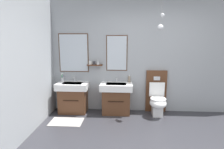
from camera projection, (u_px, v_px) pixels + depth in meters
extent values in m
cube|color=#999EA3|center=(148.00, 57.00, 4.55)|extent=(4.77, 0.12, 2.63)
cube|color=#4C301E|center=(74.00, 53.00, 4.58)|extent=(0.71, 0.02, 0.91)
cube|color=silver|center=(74.00, 53.00, 4.57)|extent=(0.67, 0.01, 0.87)
cube|color=#4C301E|center=(117.00, 53.00, 4.52)|extent=(0.50, 0.02, 0.83)
cube|color=silver|center=(117.00, 53.00, 4.51)|extent=(0.46, 0.01, 0.79)
cube|color=#56331E|center=(95.00, 65.00, 4.53)|extent=(0.36, 0.14, 0.02)
cylinder|color=white|center=(90.00, 63.00, 4.53)|extent=(0.08, 0.08, 0.08)
cylinder|color=#333338|center=(94.00, 63.00, 4.52)|extent=(0.06, 0.06, 0.08)
cone|color=silver|center=(98.00, 62.00, 4.51)|extent=(0.06, 0.06, 0.12)
cylinder|color=gray|center=(161.00, 9.00, 3.85)|extent=(0.01, 0.01, 0.62)
sphere|color=silver|center=(160.00, 27.00, 3.92)|extent=(0.12, 0.12, 0.12)
cylinder|color=gray|center=(163.00, 3.00, 3.91)|extent=(0.01, 0.01, 0.37)
sphere|color=silver|center=(162.00, 15.00, 3.95)|extent=(0.08, 0.08, 0.08)
cube|color=#999EA3|center=(1.00, 69.00, 2.77)|extent=(0.12, 4.05, 2.63)
cube|color=#9E9993|center=(66.00, 122.00, 4.07)|extent=(0.68, 0.44, 0.01)
cube|color=#56331E|center=(73.00, 100.00, 4.60)|extent=(0.63, 0.42, 0.57)
cube|color=black|center=(71.00, 101.00, 4.37)|extent=(0.35, 0.01, 0.02)
cube|color=white|center=(73.00, 86.00, 4.53)|extent=(0.74, 0.48, 0.15)
cube|color=silver|center=(72.00, 84.00, 4.49)|extent=(0.46, 0.27, 0.03)
cylinder|color=silver|center=(75.00, 79.00, 4.70)|extent=(0.03, 0.03, 0.11)
cylinder|color=silver|center=(74.00, 77.00, 4.63)|extent=(0.02, 0.11, 0.02)
cube|color=#56331E|center=(116.00, 101.00, 4.53)|extent=(0.63, 0.42, 0.57)
cube|color=black|center=(116.00, 102.00, 4.31)|extent=(0.35, 0.01, 0.02)
cube|color=white|center=(116.00, 87.00, 4.47)|extent=(0.74, 0.48, 0.15)
cube|color=silver|center=(116.00, 84.00, 4.43)|extent=(0.46, 0.27, 0.03)
cylinder|color=silver|center=(117.00, 79.00, 4.63)|extent=(0.03, 0.03, 0.11)
cylinder|color=silver|center=(117.00, 78.00, 4.57)|extent=(0.02, 0.11, 0.02)
cube|color=#56331E|center=(156.00, 91.00, 4.61)|extent=(0.48, 0.10, 1.00)
cube|color=silver|center=(157.00, 78.00, 4.50)|extent=(0.15, 0.01, 0.09)
cube|color=white|center=(157.00, 108.00, 4.42)|extent=(0.22, 0.30, 0.34)
ellipsoid|color=white|center=(158.00, 103.00, 4.31)|extent=(0.37, 0.46, 0.24)
torus|color=white|center=(158.00, 99.00, 4.29)|extent=(0.35, 0.35, 0.04)
cube|color=white|center=(157.00, 89.00, 4.48)|extent=(0.35, 0.03, 0.33)
cylinder|color=silver|center=(63.00, 79.00, 4.69)|extent=(0.07, 0.07, 0.09)
cylinder|color=purple|center=(63.00, 77.00, 4.68)|extent=(0.01, 0.02, 0.16)
cube|color=white|center=(63.00, 74.00, 4.67)|extent=(0.01, 0.02, 0.03)
cylinder|color=white|center=(63.00, 77.00, 4.69)|extent=(0.04, 0.03, 0.17)
cube|color=white|center=(62.00, 73.00, 4.67)|extent=(0.02, 0.02, 0.03)
cylinder|color=#33B266|center=(62.00, 77.00, 4.68)|extent=(0.02, 0.01, 0.15)
cube|color=white|center=(61.00, 74.00, 4.67)|extent=(0.01, 0.02, 0.03)
cylinder|color=#33B266|center=(62.00, 77.00, 4.66)|extent=(0.03, 0.02, 0.17)
cube|color=white|center=(63.00, 73.00, 4.65)|extent=(0.02, 0.02, 0.03)
cylinder|color=gray|center=(129.00, 79.00, 4.59)|extent=(0.06, 0.06, 0.14)
cylinder|color=silver|center=(129.00, 75.00, 4.57)|extent=(0.02, 0.02, 0.04)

